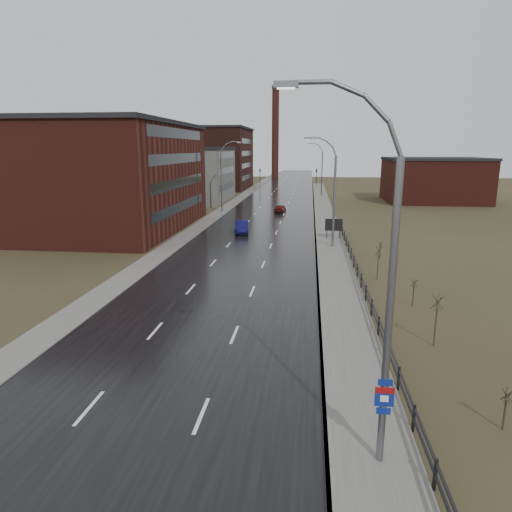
% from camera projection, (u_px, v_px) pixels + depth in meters
% --- Properties ---
extents(ground, '(320.00, 320.00, 0.00)m').
position_uv_depth(ground, '(99.00, 485.00, 14.20)').
color(ground, '#2D2819').
rests_on(ground, ground).
extents(road, '(14.00, 300.00, 0.06)m').
position_uv_depth(road, '(269.00, 214.00, 72.19)').
color(road, black).
rests_on(road, ground).
extents(sidewalk_right, '(3.20, 180.00, 0.18)m').
position_uv_depth(sidewalk_right, '(331.00, 249.00, 47.03)').
color(sidewalk_right, '#595651').
rests_on(sidewalk_right, ground).
extents(curb_right, '(0.16, 180.00, 0.18)m').
position_uv_depth(curb_right, '(316.00, 249.00, 47.21)').
color(curb_right, slate).
rests_on(curb_right, ground).
extents(sidewalk_left, '(2.40, 260.00, 0.12)m').
position_uv_depth(sidewalk_left, '(218.00, 213.00, 73.11)').
color(sidewalk_left, '#595651').
rests_on(sidewalk_left, ground).
extents(warehouse_near, '(22.44, 28.56, 13.50)m').
position_uv_depth(warehouse_near, '(97.00, 176.00, 58.52)').
color(warehouse_near, '#471914').
rests_on(warehouse_near, ground).
extents(warehouse_mid, '(16.32, 20.40, 10.50)m').
position_uv_depth(warehouse_mid, '(187.00, 174.00, 90.42)').
color(warehouse_mid, slate).
rests_on(warehouse_mid, ground).
extents(warehouse_far, '(26.52, 24.48, 15.50)m').
position_uv_depth(warehouse_far, '(198.00, 158.00, 119.41)').
color(warehouse_far, '#331611').
rests_on(warehouse_far, ground).
extents(building_right, '(18.36, 16.32, 8.50)m').
position_uv_depth(building_right, '(434.00, 180.00, 89.04)').
color(building_right, '#471914').
rests_on(building_right, ground).
extents(smokestack, '(2.70, 2.70, 30.70)m').
position_uv_depth(smokestack, '(275.00, 133.00, 156.29)').
color(smokestack, '#331611').
rests_on(smokestack, ground).
extents(streetlight_main, '(3.91, 0.29, 12.11)m').
position_uv_depth(streetlight_main, '(380.00, 290.00, 13.77)').
color(streetlight_main, slate).
rests_on(streetlight_main, ground).
extents(streetlight_right_mid, '(3.36, 0.28, 11.35)m').
position_uv_depth(streetlight_right_mid, '(332.00, 192.00, 46.69)').
color(streetlight_right_mid, slate).
rests_on(streetlight_right_mid, ground).
extents(streetlight_left, '(3.36, 0.28, 11.35)m').
position_uv_depth(streetlight_left, '(223.00, 176.00, 73.66)').
color(streetlight_left, slate).
rests_on(streetlight_left, ground).
extents(streetlight_right_far, '(3.36, 0.28, 11.35)m').
position_uv_depth(streetlight_right_far, '(321.00, 169.00, 98.88)').
color(streetlight_right_far, slate).
rests_on(streetlight_right_far, ground).
extents(guardrail, '(0.10, 53.05, 1.10)m').
position_uv_depth(guardrail, '(367.00, 294.00, 30.57)').
color(guardrail, black).
rests_on(guardrail, ground).
extents(shrub_b, '(0.40, 0.42, 1.65)m').
position_uv_depth(shrub_b, '(505.00, 409.00, 16.80)').
color(shrub_b, '#382D23').
rests_on(shrub_b, ground).
extents(shrub_c, '(0.67, 0.71, 2.85)m').
position_uv_depth(shrub_c, '(436.00, 319.00, 23.90)').
color(shrub_c, '#382D23').
rests_on(shrub_c, ground).
extents(shrub_d, '(0.44, 0.46, 1.84)m').
position_uv_depth(shrub_d, '(413.00, 292.00, 30.14)').
color(shrub_d, '#382D23').
rests_on(shrub_d, ground).
extents(shrub_e, '(0.64, 0.68, 2.73)m').
position_uv_depth(shrub_e, '(378.00, 261.00, 36.26)').
color(shrub_e, '#382D23').
rests_on(shrub_e, ground).
extents(shrub_f, '(0.40, 0.42, 1.67)m').
position_uv_depth(shrub_f, '(380.00, 250.00, 42.91)').
color(shrub_f, '#382D23').
rests_on(shrub_f, ground).
extents(billboard, '(1.97, 0.17, 2.43)m').
position_uv_depth(billboard, '(334.00, 226.00, 51.93)').
color(billboard, black).
rests_on(billboard, ground).
extents(traffic_light_left, '(0.58, 2.73, 5.30)m').
position_uv_depth(traffic_light_left, '(260.00, 169.00, 130.03)').
color(traffic_light_left, black).
rests_on(traffic_light_left, ground).
extents(traffic_light_right, '(0.58, 2.73, 5.30)m').
position_uv_depth(traffic_light_right, '(316.00, 169.00, 128.22)').
color(traffic_light_right, black).
rests_on(traffic_light_right, ground).
extents(car_near, '(2.20, 4.81, 1.53)m').
position_uv_depth(car_near, '(242.00, 227.00, 56.05)').
color(car_near, '#0D0D41').
rests_on(car_near, ground).
extents(car_far, '(1.95, 3.90, 1.28)m').
position_uv_depth(car_far, '(280.00, 209.00, 74.44)').
color(car_far, '#55110E').
rests_on(car_far, ground).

